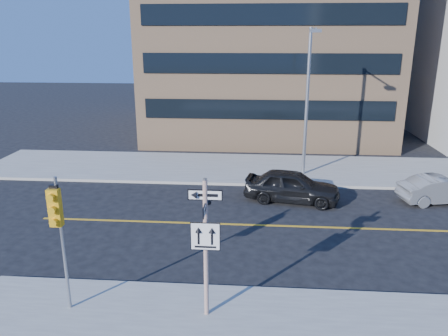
# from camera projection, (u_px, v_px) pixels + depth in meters

# --- Properties ---
(ground) EXTENTS (120.00, 120.00, 0.00)m
(ground) POSITION_uv_depth(u_px,v_px,m) (215.00, 273.00, 14.85)
(ground) COLOR black
(ground) RESTS_ON ground
(sign_pole) EXTENTS (0.92, 0.92, 4.06)m
(sign_pole) POSITION_uv_depth(u_px,v_px,m) (206.00, 241.00, 11.74)
(sign_pole) COLOR silver
(sign_pole) RESTS_ON near_sidewalk
(traffic_signal) EXTENTS (0.32, 0.45, 4.00)m
(traffic_signal) POSITION_uv_depth(u_px,v_px,m) (57.00, 218.00, 11.72)
(traffic_signal) COLOR gray
(traffic_signal) RESTS_ON near_sidewalk
(parked_car_a) EXTENTS (2.64, 4.80, 1.55)m
(parked_car_a) POSITION_uv_depth(u_px,v_px,m) (292.00, 186.00, 21.06)
(parked_car_a) COLOR black
(parked_car_a) RESTS_ON ground
(parked_car_b) EXTENTS (2.14, 4.17, 1.31)m
(parked_car_b) POSITION_uv_depth(u_px,v_px,m) (441.00, 190.00, 20.91)
(parked_car_b) COLOR slate
(parked_car_b) RESTS_ON ground
(streetlight_a) EXTENTS (0.55, 2.25, 8.00)m
(streetlight_a) POSITION_uv_depth(u_px,v_px,m) (308.00, 93.00, 23.43)
(streetlight_a) COLOR gray
(streetlight_a) RESTS_ON far_sidewalk
(building_brick) EXTENTS (18.00, 18.00, 18.00)m
(building_brick) POSITION_uv_depth(u_px,v_px,m) (268.00, 19.00, 35.93)
(building_brick) COLOR tan
(building_brick) RESTS_ON ground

